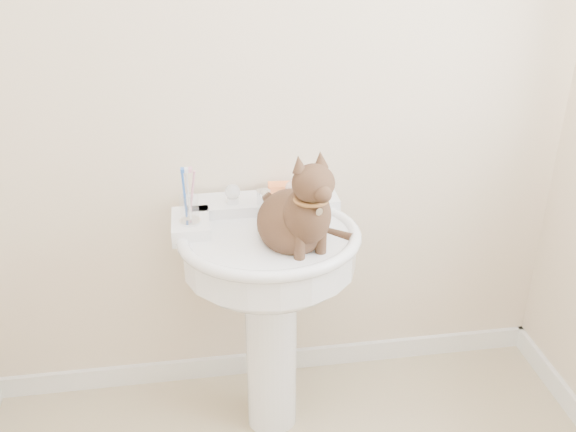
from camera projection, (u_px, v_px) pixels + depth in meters
name	position (u px, v px, depth m)	size (l,w,h in m)	color
wall_back	(269.00, 73.00, 2.13)	(2.20, 0.00, 2.50)	beige
baseboard_back	(273.00, 361.00, 2.67)	(2.20, 0.02, 0.09)	white
pedestal_sink	(269.00, 272.00, 2.13)	(0.61, 0.60, 0.84)	white
faucet	(263.00, 192.00, 2.17)	(0.28, 0.12, 0.14)	silver
soap_bar	(281.00, 188.00, 2.27)	(0.09, 0.06, 0.03)	orange
toothbrush_cup	(189.00, 209.00, 2.04)	(0.07, 0.07, 0.18)	silver
cat	(297.00, 217.00, 1.97)	(0.25, 0.31, 0.45)	brown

